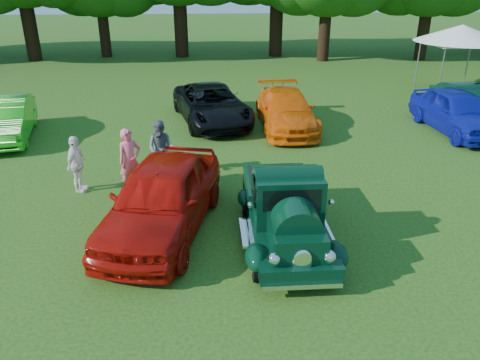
{
  "coord_description": "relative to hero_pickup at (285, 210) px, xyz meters",
  "views": [
    {
      "loc": [
        -1.21,
        -9.09,
        5.72
      ],
      "look_at": [
        -0.5,
        1.08,
        1.1
      ],
      "focal_mm": 35.0,
      "sensor_mm": 36.0,
      "label": 1
    }
  ],
  "objects": [
    {
      "name": "back_car_black",
      "position": [
        -1.52,
        9.22,
        -0.02
      ],
      "size": [
        3.53,
        5.67,
        1.46
      ],
      "primitive_type": "imported",
      "rotation": [
        0.0,
        0.0,
        0.22
      ],
      "color": "black",
      "rests_on": "ground"
    },
    {
      "name": "hero_pickup",
      "position": [
        0.0,
        0.0,
        0.0
      ],
      "size": [
        2.06,
        4.43,
        1.73
      ],
      "color": "black",
      "rests_on": "ground"
    },
    {
      "name": "back_car_green",
      "position": [
        8.78,
        8.21,
        0.01
      ],
      "size": [
        1.69,
        4.64,
        1.52
      ],
      "primitive_type": "imported",
      "rotation": [
        0.0,
        0.0,
        -0.02
      ],
      "color": "black",
      "rests_on": "ground"
    },
    {
      "name": "back_car_lime",
      "position": [
        -8.98,
        7.71,
        -0.03
      ],
      "size": [
        2.38,
        4.59,
        1.44
      ],
      "primitive_type": "imported",
      "rotation": [
        0.0,
        0.0,
        0.2
      ],
      "color": "#2ACE1B",
      "rests_on": "ground"
    },
    {
      "name": "spectator_grey",
      "position": [
        -3.09,
        3.87,
        0.11
      ],
      "size": [
        0.98,
        0.85,
        1.72
      ],
      "primitive_type": "imported",
      "rotation": [
        0.0,
        0.0,
        -0.28
      ],
      "color": "slate",
      "rests_on": "ground"
    },
    {
      "name": "ground",
      "position": [
        -0.45,
        -0.12,
        -0.75
      ],
      "size": [
        120.0,
        120.0,
        0.0
      ],
      "primitive_type": "plane",
      "color": "#1E4610",
      "rests_on": "ground"
    },
    {
      "name": "back_car_orange",
      "position": [
        1.35,
        8.26,
        -0.04
      ],
      "size": [
        2.04,
        4.92,
        1.42
      ],
      "primitive_type": "imported",
      "rotation": [
        0.0,
        0.0,
        0.01
      ],
      "color": "#EA5D08",
      "rests_on": "ground"
    },
    {
      "name": "canopy_tent",
      "position": [
        10.63,
        13.42,
        2.1
      ],
      "size": [
        4.39,
        4.39,
        3.28
      ],
      "rotation": [
        0.0,
        0.0,
        -0.0
      ],
      "color": "white",
      "rests_on": "ground"
    },
    {
      "name": "spectator_white",
      "position": [
        -5.33,
        2.96,
        0.06
      ],
      "size": [
        0.56,
        1.0,
        1.62
      ],
      "primitive_type": "imported",
      "rotation": [
        0.0,
        0.0,
        1.39
      ],
      "color": "white",
      "rests_on": "ground"
    },
    {
      "name": "red_convertible",
      "position": [
        -2.8,
        0.65,
        0.1
      ],
      "size": [
        3.14,
        5.35,
        1.71
      ],
      "primitive_type": "imported",
      "rotation": [
        0.0,
        0.0,
        -0.24
      ],
      "color": "#A80D07",
      "rests_on": "ground"
    },
    {
      "name": "spectator_pink",
      "position": [
        -3.85,
        2.9,
        0.15
      ],
      "size": [
        0.79,
        0.72,
        1.81
      ],
      "primitive_type": "imported",
      "rotation": [
        0.0,
        0.0,
        0.57
      ],
      "color": "#EA6074",
      "rests_on": "ground"
    },
    {
      "name": "back_car_blue",
      "position": [
        7.73,
        7.34,
        0.05
      ],
      "size": [
        2.2,
        4.82,
        1.6
      ],
      "primitive_type": "imported",
      "rotation": [
        0.0,
        0.0,
        0.07
      ],
      "color": "#0E169D",
      "rests_on": "ground"
    }
  ]
}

